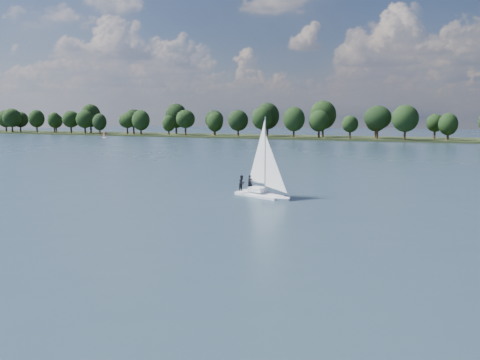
% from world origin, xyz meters
% --- Properties ---
extents(ground, '(700.00, 700.00, 0.00)m').
position_xyz_m(ground, '(0.00, 100.00, 0.00)').
color(ground, '#233342').
rests_on(ground, ground).
extents(far_shore, '(660.00, 40.00, 1.50)m').
position_xyz_m(far_shore, '(0.00, 212.00, 0.00)').
color(far_shore, black).
rests_on(far_shore, ground).
extents(sailboat, '(7.74, 4.54, 9.84)m').
position_xyz_m(sailboat, '(-0.03, 39.91, 2.75)').
color(sailboat, white).
rests_on(sailboat, ground).
extents(dinghy_pink, '(2.43, 0.97, 3.86)m').
position_xyz_m(dinghy_pink, '(-146.21, 172.06, 0.91)').
color(dinghy_pink, white).
rests_on(dinghy_pink, ground).
extents(pontoon, '(4.31, 2.74, 0.50)m').
position_xyz_m(pontoon, '(-166.85, 195.30, 0.00)').
color(pontoon, '#545759').
rests_on(pontoon, ground).
extents(treeline, '(562.07, 74.33, 18.16)m').
position_xyz_m(treeline, '(-9.26, 208.99, 8.05)').
color(treeline, black).
rests_on(treeline, ground).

